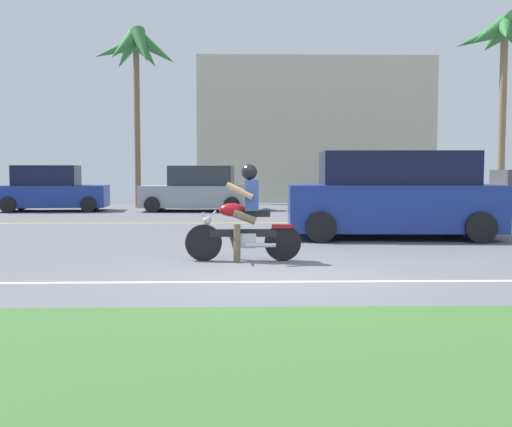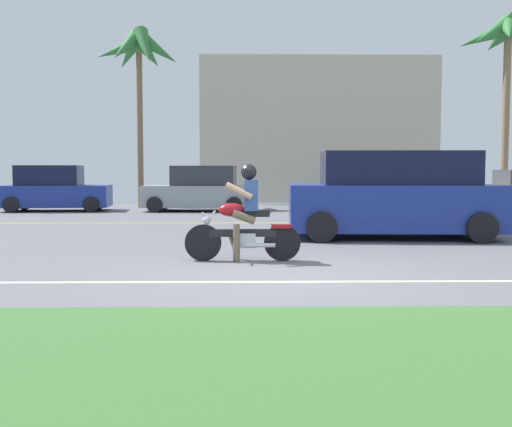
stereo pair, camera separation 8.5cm
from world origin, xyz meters
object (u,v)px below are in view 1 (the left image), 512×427
Objects in this scene: palm_tree_1 at (505,41)px; motorcyclist at (244,220)px; parked_car_2 at (360,192)px; parked_car_0 at (52,190)px; parked_car_1 at (197,190)px; suv_nearby at (393,196)px; palm_tree_0 at (135,56)px.

motorcyclist is at bearing -125.71° from palm_tree_1.
parked_car_2 is at bearing -155.87° from palm_tree_1.
parked_car_2 is (11.18, -0.52, -0.08)m from parked_car_0.
parked_car_1 is 0.88× the size of parked_car_2.
palm_tree_1 is at bearing 57.22° from suv_nearby.
motorcyclist is 0.40× the size of suv_nearby.
motorcyclist is at bearing -60.63° from parked_car_0.
suv_nearby is at bearing -122.78° from palm_tree_1.
parked_car_0 is 6.28m from palm_tree_0.
palm_tree_1 reaches higher than palm_tree_0.
parked_car_1 is at bearing 119.28° from suv_nearby.
palm_tree_0 is 14.82m from palm_tree_1.
parked_car_0 is 0.98× the size of parked_car_1.
parked_car_2 is 0.64× the size of palm_tree_0.
suv_nearby is at bearing -55.89° from palm_tree_0.
parked_car_2 is at bearing -3.96° from parked_car_1.
parked_car_0 is 0.55× the size of palm_tree_0.
motorcyclist is 0.24× the size of palm_tree_1.
palm_tree_1 is (12.23, 2.44, 5.90)m from parked_car_1.
palm_tree_1 reaches higher than parked_car_2.
parked_car_2 is at bearing -17.67° from palm_tree_0.
parked_car_0 reaches higher than parked_car_1.
palm_tree_1 is at bearing 0.61° from palm_tree_0.
suv_nearby reaches higher than parked_car_0.
parked_car_0 is (-6.97, 12.38, 0.10)m from motorcyclist.
motorcyclist is at bearing -73.77° from palm_tree_0.
suv_nearby is at bearing -96.15° from parked_car_2.
motorcyclist reaches higher than parked_car_2.
palm_tree_0 reaches higher than parked_car_1.
parked_car_0 is at bearing 119.37° from motorcyclist.
motorcyclist is 12.59m from parked_car_2.
motorcyclist is 19.08m from palm_tree_1.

